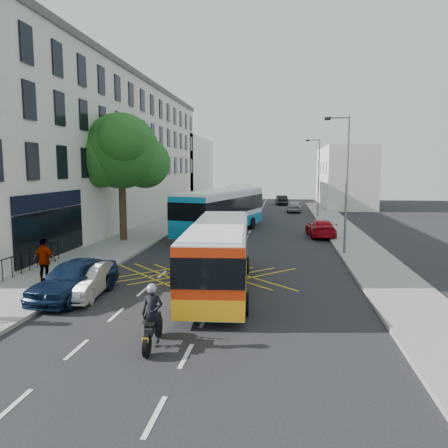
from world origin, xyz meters
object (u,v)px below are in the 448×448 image
(distant_car_grey, at_px, (248,203))
(distant_car_silver, at_px, (295,206))
(parked_car_silver, at_px, (86,280))
(red_hatchback, at_px, (321,228))
(pedestrian_far, at_px, (45,260))
(street_tree, at_px, (121,152))
(parked_car_blue, at_px, (74,279))
(bus_far, at_px, (240,200))
(motorbike, at_px, (153,317))
(distant_car_dark, at_px, (281,200))
(lamp_far, at_px, (318,174))
(lamp_near, at_px, (345,178))
(bus_near, at_px, (219,254))
(bus_mid, at_px, (222,211))

(distant_car_grey, relative_size, distant_car_silver, 1.18)
(parked_car_silver, xyz_separation_m, red_hatchback, (10.78, 17.03, 0.01))
(parked_car_silver, relative_size, pedestrian_far, 2.04)
(street_tree, xyz_separation_m, parked_car_blue, (2.91, -13.19, -5.51))
(bus_far, bearing_deg, red_hatchback, -65.31)
(motorbike, height_order, pedestrian_far, pedestrian_far)
(distant_car_grey, bearing_deg, distant_car_dark, 57.83)
(pedestrian_far, bearing_deg, lamp_far, -109.01)
(distant_car_dark, bearing_deg, distant_car_grey, 49.90)
(lamp_near, relative_size, parked_car_silver, 2.00)
(parked_car_silver, bearing_deg, lamp_near, 36.60)
(parked_car_blue, xyz_separation_m, parked_car_silver, (0.32, 0.29, -0.12))
(street_tree, distance_m, bus_near, 14.75)
(motorbike, height_order, distant_car_dark, motorbike)
(lamp_near, height_order, distant_car_grey, lamp_near)
(lamp_far, xyz_separation_m, bus_far, (-8.14, 0.31, -2.87))
(street_tree, relative_size, motorbike, 4.13)
(motorbike, distance_m, distant_car_dark, 50.80)
(bus_far, bearing_deg, parked_car_silver, -100.99)
(red_hatchback, bearing_deg, distant_car_dark, -88.45)
(bus_near, height_order, distant_car_grey, bus_near)
(bus_mid, distance_m, motorbike, 22.37)
(red_hatchback, bearing_deg, distant_car_silver, -89.96)
(lamp_near, height_order, lamp_far, same)
(bus_far, xyz_separation_m, parked_car_blue, (-3.66, -30.54, -0.97))
(lamp_near, distance_m, bus_mid, 11.78)
(pedestrian_far, bearing_deg, motorbike, 145.63)
(motorbike, bearing_deg, bus_near, 77.19)
(lamp_far, height_order, distant_car_silver, lamp_far)
(lamp_far, relative_size, parked_car_blue, 1.74)
(street_tree, relative_size, distant_car_dark, 2.13)
(bus_mid, relative_size, distant_car_silver, 3.13)
(bus_near, height_order, parked_car_blue, bus_near)
(bus_far, height_order, distant_car_dark, bus_far)
(bus_far, height_order, parked_car_blue, bus_far)
(bus_far, relative_size, distant_car_dark, 2.90)
(lamp_near, relative_size, bus_mid, 0.63)
(bus_far, bearing_deg, distant_car_silver, 38.06)
(red_hatchback, bearing_deg, bus_far, -64.97)
(parked_car_blue, distance_m, red_hatchback, 20.57)
(lamp_far, height_order, parked_car_silver, lamp_far)
(street_tree, relative_size, lamp_near, 1.10)
(street_tree, xyz_separation_m, motorbike, (7.42, -17.46, -5.40))
(lamp_near, xyz_separation_m, motorbike, (-7.29, -14.49, -3.73))
(bus_near, height_order, distant_car_silver, bus_near)
(lamp_far, height_order, distant_car_grey, lamp_far)
(bus_near, height_order, parked_car_silver, bus_near)
(bus_far, distance_m, motorbike, 34.82)
(distant_car_silver, bearing_deg, bus_mid, 74.32)
(distant_car_silver, height_order, pedestrian_far, pedestrian_far)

